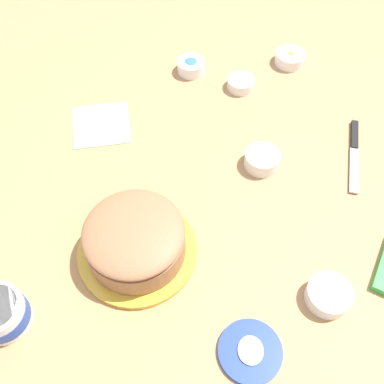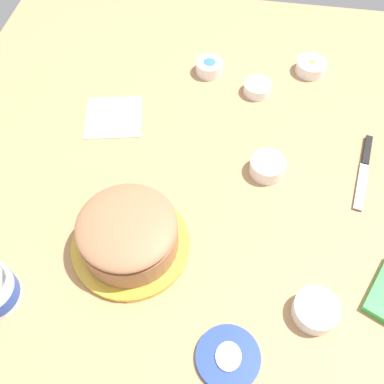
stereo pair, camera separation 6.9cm
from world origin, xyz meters
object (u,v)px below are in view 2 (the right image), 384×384
(frosted_cake, at_px, (129,235))
(sprinkle_bowl_yellow, at_px, (311,66))
(frosting_tub_lid, at_px, (228,357))
(spreading_knife, at_px, (365,165))
(sprinkle_bowl_orange, at_px, (267,166))
(sprinkle_bowl_blue, at_px, (209,66))
(sprinkle_bowl_green, at_px, (316,310))
(paper_napkin, at_px, (114,117))
(sprinkle_bowl_pink, at_px, (257,88))

(frosted_cake, relative_size, sprinkle_bowl_yellow, 3.01)
(frosting_tub_lid, bearing_deg, spreading_knife, -29.10)
(sprinkle_bowl_orange, relative_size, sprinkle_bowl_blue, 1.09)
(frosting_tub_lid, xyz_separation_m, sprinkle_bowl_yellow, (0.85, -0.15, 0.01))
(frosted_cake, xyz_separation_m, sprinkle_bowl_green, (-0.09, -0.40, -0.03))
(spreading_knife, xyz_separation_m, sprinkle_bowl_blue, (0.29, 0.43, 0.02))
(frosting_tub_lid, bearing_deg, sprinkle_bowl_yellow, -9.92)
(spreading_knife, height_order, sprinkle_bowl_green, sprinkle_bowl_green)
(frosted_cake, distance_m, sprinkle_bowl_green, 0.41)
(paper_napkin, bearing_deg, frosted_cake, -159.68)
(spreading_knife, xyz_separation_m, paper_napkin, (0.06, 0.66, -0.00))
(spreading_knife, distance_m, sprinkle_bowl_green, 0.42)
(sprinkle_bowl_green, bearing_deg, frosted_cake, 77.22)
(sprinkle_bowl_orange, xyz_separation_m, sprinkle_bowl_pink, (0.28, 0.05, -0.00))
(frosting_tub_lid, xyz_separation_m, sprinkle_bowl_pink, (0.74, 0.00, 0.01))
(frosting_tub_lid, height_order, sprinkle_bowl_green, sprinkle_bowl_green)
(frosting_tub_lid, relative_size, spreading_knife, 0.53)
(sprinkle_bowl_pink, bearing_deg, paper_napkin, 113.03)
(sprinkle_bowl_orange, distance_m, sprinkle_bowl_pink, 0.28)
(sprinkle_bowl_green, relative_size, sprinkle_bowl_orange, 1.06)
(spreading_knife, bearing_deg, frosting_tub_lid, 150.90)
(frosted_cake, bearing_deg, sprinkle_bowl_pink, -24.13)
(spreading_knife, height_order, sprinkle_bowl_orange, sprinkle_bowl_orange)
(frosting_tub_lid, height_order, spreading_knife, frosting_tub_lid)
(frosted_cake, relative_size, frosting_tub_lid, 2.09)
(sprinkle_bowl_orange, bearing_deg, frosted_cake, 131.90)
(sprinkle_bowl_orange, xyz_separation_m, paper_napkin, (0.12, 0.42, -0.02))
(sprinkle_bowl_pink, bearing_deg, spreading_knife, -127.95)
(sprinkle_bowl_pink, height_order, paper_napkin, sprinkle_bowl_pink)
(sprinkle_bowl_yellow, height_order, sprinkle_bowl_blue, sprinkle_bowl_blue)
(frosting_tub_lid, bearing_deg, paper_napkin, 33.14)
(spreading_knife, distance_m, sprinkle_bowl_orange, 0.25)
(sprinkle_bowl_green, bearing_deg, sprinkle_bowl_pink, 14.55)
(sprinkle_bowl_pink, bearing_deg, frosting_tub_lid, -180.00)
(spreading_knife, xyz_separation_m, sprinkle_bowl_pink, (0.22, 0.29, 0.01))
(frosted_cake, xyz_separation_m, sprinkle_bowl_pink, (0.53, -0.24, -0.04))
(sprinkle_bowl_orange, height_order, paper_napkin, sprinkle_bowl_orange)
(sprinkle_bowl_yellow, height_order, paper_napkin, sprinkle_bowl_yellow)
(frosting_tub_lid, relative_size, sprinkle_bowl_blue, 1.58)
(sprinkle_bowl_pink, bearing_deg, sprinkle_bowl_green, -165.45)
(frosting_tub_lid, xyz_separation_m, spreading_knife, (0.52, -0.29, -0.00))
(frosting_tub_lid, bearing_deg, sprinkle_bowl_green, -54.94)
(frosting_tub_lid, distance_m, sprinkle_bowl_blue, 0.82)
(sprinkle_bowl_green, xyz_separation_m, paper_napkin, (0.46, 0.54, -0.02))
(frosted_cake, distance_m, sprinkle_bowl_blue, 0.61)
(frosted_cake, bearing_deg, sprinkle_bowl_orange, -48.10)
(sprinkle_bowl_green, xyz_separation_m, sprinkle_bowl_blue, (0.69, 0.31, 0.00))
(frosted_cake, bearing_deg, paper_napkin, 20.32)
(paper_napkin, bearing_deg, sprinkle_bowl_yellow, -62.59)
(sprinkle_bowl_blue, bearing_deg, sprinkle_bowl_pink, -113.58)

